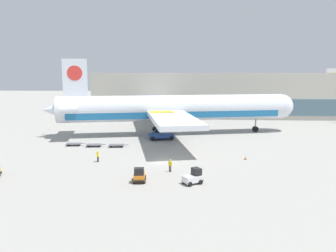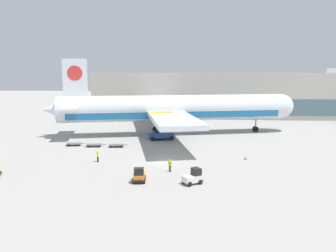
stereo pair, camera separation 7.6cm
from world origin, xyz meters
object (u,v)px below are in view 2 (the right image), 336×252
object	(u,v)px
baggage_tug_foreground	(139,175)
baggage_dolly_second	(94,145)
ground_crew_far	(170,164)
airplane_main	(171,109)
scissor_lift_loader	(161,129)
baggage_dolly_lead	(74,144)
baggage_tug_mid	(193,177)
ground_crew_near	(98,155)
traffic_cone_near	(245,157)
baggage_dolly_third	(116,145)

from	to	relation	value
baggage_tug_foreground	baggage_dolly_second	size ratio (longest dim) A/B	0.69
baggage_dolly_second	ground_crew_far	distance (m)	21.66
airplane_main	ground_crew_far	size ratio (longest dim) A/B	31.24
scissor_lift_loader	baggage_dolly_lead	bearing A→B (deg)	-168.38
airplane_main	baggage_tug_mid	distance (m)	34.70
airplane_main	baggage_tug_foreground	xyz separation A→B (m)	(-2.33, -33.76, -4.96)
airplane_main	baggage_dolly_second	distance (m)	20.61
ground_crew_far	baggage_tug_mid	bearing A→B (deg)	-35.81
baggage_tug_mid	baggage_dolly_second	size ratio (longest dim) A/B	0.75
ground_crew_far	baggage_tug_foreground	bearing A→B (deg)	-108.78
ground_crew_near	ground_crew_far	distance (m)	12.61
airplane_main	baggage_tug_foreground	bearing A→B (deg)	-106.44
traffic_cone_near	baggage_dolly_third	bearing A→B (deg)	161.84
ground_crew_far	traffic_cone_near	distance (m)	14.16
scissor_lift_loader	ground_crew_near	xyz separation A→B (m)	(-8.55, -18.59, -1.12)
scissor_lift_loader	baggage_dolly_lead	distance (m)	18.12
scissor_lift_loader	traffic_cone_near	world-z (taller)	scissor_lift_loader
baggage_tug_foreground	ground_crew_near	distance (m)	12.15
baggage_dolly_second	baggage_dolly_third	distance (m)	4.35
baggage_tug_mid	traffic_cone_near	xyz separation A→B (m)	(8.70, 12.42, -0.54)
baggage_dolly_third	baggage_dolly_lead	bearing A→B (deg)	169.77
baggage_dolly_lead	ground_crew_near	world-z (taller)	ground_crew_near
airplane_main	baggage_tug_mid	bearing A→B (deg)	-94.67
ground_crew_far	baggage_dolly_second	bearing A→B (deg)	156.12
baggage_tug_mid	ground_crew_near	size ratio (longest dim) A/B	1.52
baggage_dolly_lead	ground_crew_far	bearing A→B (deg)	-44.74
airplane_main	scissor_lift_loader	distance (m)	7.27
baggage_dolly_third	ground_crew_far	bearing A→B (deg)	-59.71
baggage_dolly_third	airplane_main	bearing A→B (deg)	49.22
scissor_lift_loader	airplane_main	bearing A→B (deg)	60.87
airplane_main	ground_crew_far	bearing A→B (deg)	-99.70
airplane_main	baggage_dolly_third	size ratio (longest dim) A/B	15.23
baggage_dolly_lead	baggage_dolly_third	size ratio (longest dim) A/B	1.00
baggage_dolly_lead	baggage_dolly_third	bearing A→B (deg)	-10.23
baggage_dolly_lead	ground_crew_far	world-z (taller)	ground_crew_far
baggage_dolly_third	traffic_cone_near	bearing A→B (deg)	-24.23
scissor_lift_loader	baggage_tug_mid	bearing A→B (deg)	-89.45
baggage_tug_mid	baggage_tug_foreground	bearing A→B (deg)	143.84
ground_crew_near	scissor_lift_loader	bearing A→B (deg)	174.86
baggage_dolly_third	ground_crew_near	size ratio (longest dim) A/B	2.03
baggage_dolly_lead	traffic_cone_near	world-z (taller)	traffic_cone_near
baggage_dolly_second	airplane_main	bearing A→B (deg)	38.85
baggage_dolly_second	scissor_lift_loader	bearing A→B (deg)	27.01
airplane_main	baggage_tug_mid	xyz separation A→B (m)	(4.67, -34.02, -4.96)
baggage_tug_foreground	baggage_dolly_third	xyz separation A→B (m)	(-7.39, 19.72, -0.49)
baggage_dolly_lead	traffic_cone_near	xyz separation A→B (m)	(31.63, -8.19, -0.05)
ground_crew_near	airplane_main	bearing A→B (deg)	176.75
airplane_main	baggage_tug_foreground	distance (m)	34.20
airplane_main	baggage_tug_mid	size ratio (longest dim) A/B	20.38
baggage_tug_foreground	ground_crew_far	bearing A→B (deg)	134.84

